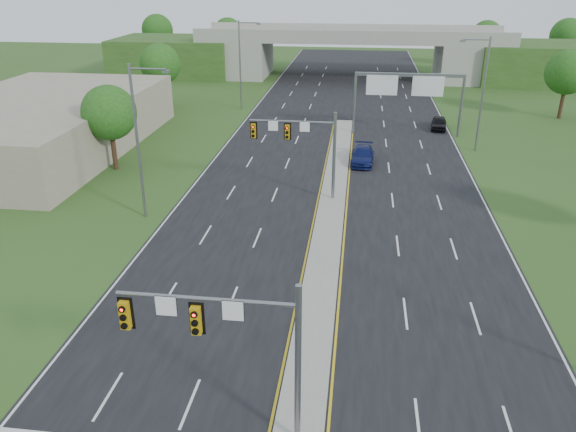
% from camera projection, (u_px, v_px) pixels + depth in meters
% --- Properties ---
extents(road, '(24.00, 160.00, 0.02)m').
position_uv_depth(road, '(338.00, 160.00, 53.38)').
color(road, black).
rests_on(road, ground).
extents(median, '(2.00, 54.00, 0.16)m').
position_uv_depth(median, '(331.00, 208.00, 42.45)').
color(median, gray).
rests_on(median, road).
extents(lane_markings, '(23.72, 160.00, 0.01)m').
position_uv_depth(lane_markings, '(328.00, 182.00, 47.92)').
color(lane_markings, gold).
rests_on(lane_markings, road).
extents(signal_mast_near, '(6.62, 0.60, 7.00)m').
position_uv_depth(signal_mast_near, '(235.00, 338.00, 19.91)').
color(signal_mast_near, slate).
rests_on(signal_mast_near, ground).
extents(signal_mast_far, '(6.62, 0.60, 7.00)m').
position_uv_depth(signal_mast_far, '(305.00, 141.00, 42.60)').
color(signal_mast_far, slate).
rests_on(signal_mast_far, ground).
extents(sign_gantry, '(11.58, 0.44, 6.67)m').
position_uv_depth(sign_gantry, '(407.00, 87.00, 59.50)').
color(sign_gantry, slate).
rests_on(sign_gantry, ground).
extents(overpass, '(80.00, 14.00, 8.10)m').
position_uv_depth(overpass, '(351.00, 56.00, 92.79)').
color(overpass, gray).
rests_on(overpass, ground).
extents(lightpole_l_mid, '(2.85, 0.25, 11.00)m').
position_uv_depth(lightpole_l_mid, '(140.00, 136.00, 38.85)').
color(lightpole_l_mid, slate).
rests_on(lightpole_l_mid, ground).
extents(lightpole_l_far, '(2.85, 0.25, 11.00)m').
position_uv_depth(lightpole_l_far, '(241.00, 61.00, 70.62)').
color(lightpole_l_far, slate).
rests_on(lightpole_l_far, ground).
extents(lightpole_r_far, '(2.85, 0.25, 11.00)m').
position_uv_depth(lightpole_r_far, '(481.00, 89.00, 53.92)').
color(lightpole_r_far, slate).
rests_on(lightpole_r_far, ground).
extents(tree_l_near, '(4.80, 4.80, 7.60)m').
position_uv_depth(tree_l_near, '(109.00, 113.00, 49.08)').
color(tree_l_near, '#382316').
rests_on(tree_l_near, ground).
extents(tree_l_mid, '(5.20, 5.20, 8.12)m').
position_uv_depth(tree_l_mid, '(160.00, 64.00, 72.10)').
color(tree_l_mid, '#382316').
rests_on(tree_l_mid, ground).
extents(tree_r_mid, '(5.20, 5.20, 8.12)m').
position_uv_depth(tree_r_mid, '(568.00, 72.00, 66.30)').
color(tree_r_mid, '#382316').
rests_on(tree_r_mid, ground).
extents(tree_back_a, '(6.00, 6.00, 8.85)m').
position_uv_depth(tree_back_a, '(157.00, 30.00, 108.98)').
color(tree_back_a, '#382316').
rests_on(tree_back_a, ground).
extents(tree_back_b, '(5.60, 5.60, 8.32)m').
position_uv_depth(tree_back_b, '(228.00, 33.00, 107.49)').
color(tree_back_b, '#382316').
rests_on(tree_back_b, ground).
extents(tree_back_c, '(5.60, 5.60, 8.32)m').
position_uv_depth(tree_back_c, '(486.00, 36.00, 101.93)').
color(tree_back_c, '#382316').
rests_on(tree_back_c, ground).
extents(tree_back_d, '(6.00, 6.00, 8.85)m').
position_uv_depth(tree_back_d, '(567.00, 35.00, 100.17)').
color(tree_back_d, '#382316').
rests_on(tree_back_d, ground).
extents(commercial_building, '(18.00, 30.00, 5.00)m').
position_uv_depth(commercial_building, '(38.00, 125.00, 55.85)').
color(commercial_building, gray).
rests_on(commercial_building, ground).
extents(car_far_b, '(2.27, 5.08, 1.45)m').
position_uv_depth(car_far_b, '(363.00, 156.00, 52.38)').
color(car_far_b, '#0D164E').
rests_on(car_far_b, road).
extents(car_far_c, '(2.12, 4.24, 1.39)m').
position_uv_depth(car_far_c, '(439.00, 123.00, 63.57)').
color(car_far_c, black).
rests_on(car_far_c, road).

